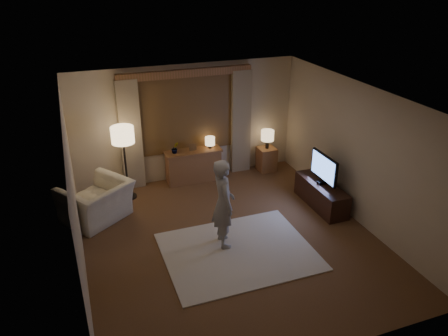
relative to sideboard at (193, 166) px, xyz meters
name	(u,v)px	position (x,y,z in m)	size (l,w,h in m)	color
room	(221,161)	(-0.05, -2.00, 0.98)	(5.04, 5.54, 2.64)	brown
rug	(238,251)	(-0.07, -2.88, -0.34)	(2.50, 2.00, 0.02)	beige
sideboard	(193,166)	(0.00, 0.00, 0.00)	(1.20, 0.40, 0.70)	brown
picture_frame	(193,148)	(0.00, 0.00, 0.45)	(0.16, 0.02, 0.20)	brown
plant	(175,148)	(-0.40, 0.00, 0.50)	(0.17, 0.13, 0.30)	#999999
table_lamp_sideboard	(210,141)	(0.40, 0.00, 0.55)	(0.22, 0.22, 0.30)	black
floor_lamp	(123,139)	(-1.52, -0.29, 0.97)	(0.46, 0.46, 1.57)	black
armchair	(97,202)	(-2.20, -0.98, 0.03)	(1.17, 1.02, 0.76)	beige
side_table	(266,159)	(1.79, -0.05, -0.07)	(0.40, 0.40, 0.56)	brown
table_lamp_side	(267,136)	(1.79, -0.05, 0.52)	(0.30, 0.30, 0.44)	black
tv_stand	(321,195)	(2.10, -1.99, -0.10)	(0.45, 1.40, 0.50)	black
tv	(324,168)	(2.10, -1.99, 0.49)	(0.21, 0.86, 0.62)	black
person	(223,203)	(-0.22, -2.57, 0.47)	(0.58, 0.38, 1.59)	gray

